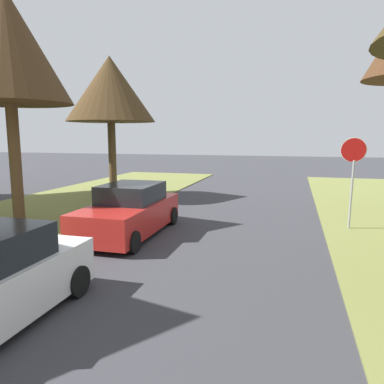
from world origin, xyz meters
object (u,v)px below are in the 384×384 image
object	(u,v)px
street_tree_left_mid_b	(7,46)
street_tree_left_far	(110,90)
parked_sedan_red	(130,212)
stop_sign_far	(353,163)

from	to	relation	value
street_tree_left_mid_b	street_tree_left_far	size ratio (longest dim) A/B	1.12
street_tree_left_mid_b	street_tree_left_far	distance (m)	6.26
street_tree_left_mid_b	parked_sedan_red	distance (m)	6.36
stop_sign_far	street_tree_left_far	distance (m)	11.31
street_tree_left_mid_b	street_tree_left_far	world-z (taller)	street_tree_left_mid_b
stop_sign_far	street_tree_left_mid_b	size ratio (longest dim) A/B	0.39
stop_sign_far	street_tree_left_far	world-z (taller)	street_tree_left_far
stop_sign_far	street_tree_left_far	xyz separation A→B (m)	(-10.35, 3.40, 3.04)
street_tree_left_mid_b	parked_sedan_red	bearing A→B (deg)	5.31
stop_sign_far	street_tree_left_far	size ratio (longest dim) A/B	0.44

